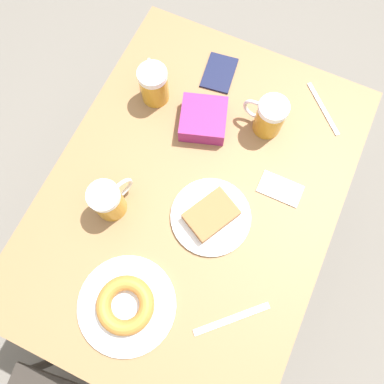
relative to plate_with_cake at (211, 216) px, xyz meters
The scene contains 12 objects.
ground_plane 0.74m from the plate_with_cake, 27.32° to the right, with size 8.00×8.00×0.00m, color #666059.
table 0.11m from the plate_with_cake, 27.32° to the right, with size 0.77×1.05×0.72m.
plate_with_cake is the anchor object (origin of this frame).
plate_with_donut 0.31m from the plate_with_cake, 71.62° to the left, with size 0.25×0.25×0.05m.
beer_mug_left 0.32m from the plate_with_cake, 96.23° to the right, with size 0.12×0.08×0.12m.
beer_mug_center 0.41m from the plate_with_cake, 42.18° to the right, with size 0.09×0.11×0.12m.
beer_mug_right 0.27m from the plate_with_cake, 18.32° to the left, with size 0.08×0.12×0.12m.
napkin_folded 0.21m from the plate_with_cake, 132.82° to the right, with size 0.12×0.07×0.00m.
fork 0.47m from the plate_with_cake, 110.93° to the right, with size 0.14×0.14×0.00m.
knife 0.26m from the plate_with_cake, 125.32° to the left, with size 0.15×0.15×0.00m.
passport_near_edge 0.45m from the plate_with_cake, 69.38° to the right, with size 0.10×0.14×0.01m.
blue_pouch 0.28m from the plate_with_cake, 61.54° to the right, with size 0.16×0.16×0.05m.
Camera 1 is at (-0.13, 0.27, 1.70)m, focal length 35.00 mm.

